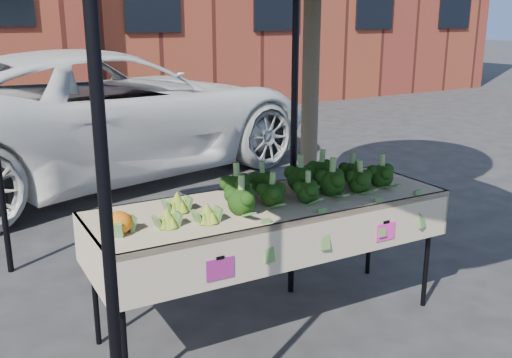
# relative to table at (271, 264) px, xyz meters

# --- Properties ---
(ground) EXTENTS (90.00, 90.00, 0.00)m
(ground) POSITION_rel_table_xyz_m (0.10, -0.02, -0.45)
(ground) COLOR #252527
(table) EXTENTS (2.43, 0.91, 0.90)m
(table) POSITION_rel_table_xyz_m (0.00, 0.00, 0.00)
(table) COLOR beige
(table) RESTS_ON ground
(canopy) EXTENTS (3.16, 3.16, 2.74)m
(canopy) POSITION_rel_table_xyz_m (0.05, 0.41, 0.92)
(canopy) COLOR black
(canopy) RESTS_ON ground
(broccoli_heap) EXTENTS (1.34, 0.54, 0.22)m
(broccoli_heap) POSITION_rel_table_xyz_m (0.27, 0.03, 0.56)
(broccoli_heap) COLOR black
(broccoli_heap) RESTS_ON table
(romanesco_cluster) EXTENTS (0.40, 0.44, 0.17)m
(romanesco_cluster) POSITION_rel_table_xyz_m (-0.67, -0.01, 0.54)
(romanesco_cluster) COLOR #9BB232
(romanesco_cluster) RESTS_ON table
(cauliflower_pair) EXTENTS (0.17, 0.17, 0.16)m
(cauliflower_pair) POSITION_rel_table_xyz_m (-1.05, -0.05, 0.53)
(cauliflower_pair) COLOR orange
(cauliflower_pair) RESTS_ON table
(street_tree) EXTENTS (2.20, 2.20, 4.34)m
(street_tree) POSITION_rel_table_xyz_m (1.08, 1.05, 1.72)
(street_tree) COLOR #1E4C14
(street_tree) RESTS_ON ground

